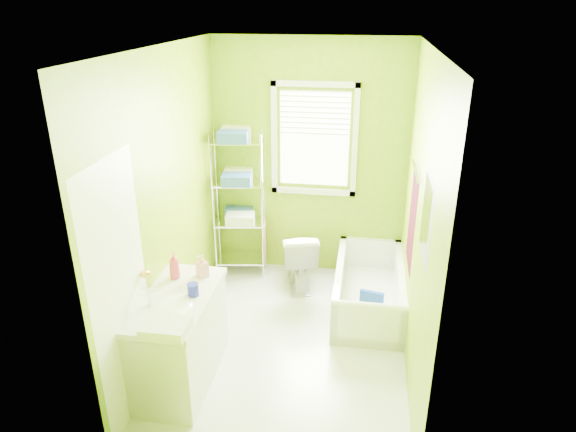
% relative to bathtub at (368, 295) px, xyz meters
% --- Properties ---
extents(ground, '(2.90, 2.90, 0.00)m').
position_rel_bathtub_xyz_m(ground, '(-0.71, -0.70, -0.15)').
color(ground, silver).
rests_on(ground, ground).
extents(room_envelope, '(2.14, 2.94, 2.62)m').
position_rel_bathtub_xyz_m(room_envelope, '(-0.71, -0.70, 1.40)').
color(room_envelope, '#709507').
rests_on(room_envelope, ground).
extents(window, '(0.92, 0.05, 1.22)m').
position_rel_bathtub_xyz_m(window, '(-0.66, 0.73, 1.47)').
color(window, white).
rests_on(window, ground).
extents(door, '(0.09, 0.80, 2.00)m').
position_rel_bathtub_xyz_m(door, '(-1.75, -1.69, 0.85)').
color(door, white).
rests_on(door, ground).
extents(right_wall_decor, '(0.04, 1.48, 1.17)m').
position_rel_bathtub_xyz_m(right_wall_decor, '(0.32, -0.71, 1.17)').
color(right_wall_decor, '#400713').
rests_on(right_wall_decor, ground).
extents(bathtub, '(0.68, 1.45, 0.47)m').
position_rel_bathtub_xyz_m(bathtub, '(0.00, 0.00, 0.00)').
color(bathtub, white).
rests_on(bathtub, ground).
extents(toilet, '(0.52, 0.73, 0.67)m').
position_rel_bathtub_xyz_m(toilet, '(-0.77, 0.34, 0.18)').
color(toilet, white).
rests_on(toilet, ground).
extents(vanity, '(0.54, 1.10, 1.02)m').
position_rel_bathtub_xyz_m(vanity, '(-1.51, -1.33, 0.27)').
color(vanity, silver).
rests_on(vanity, ground).
extents(wire_shelf_unit, '(0.60, 0.49, 1.67)m').
position_rel_bathtub_xyz_m(wire_shelf_unit, '(-1.46, 0.58, 0.87)').
color(wire_shelf_unit, silver).
rests_on(wire_shelf_unit, ground).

